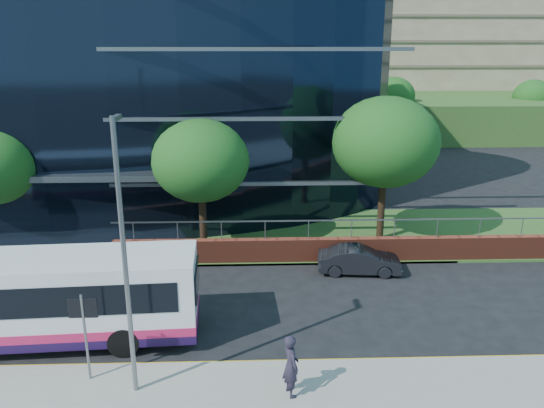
{
  "coord_description": "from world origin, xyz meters",
  "views": [
    {
      "loc": [
        9.54,
        -15.59,
        9.91
      ],
      "look_at": [
        10.34,
        8.0,
        2.68
      ],
      "focal_mm": 35.0,
      "sensor_mm": 36.0,
      "label": 1
    }
  ],
  "objects_px": {
    "tree_dist_e": "(392,96)",
    "tree_dist_f": "(533,97)",
    "tree_far_c": "(201,161)",
    "parked_car": "(359,260)",
    "pedestrian": "(291,365)",
    "tree_far_d": "(385,142)",
    "city_bus": "(30,299)",
    "streetlight_east": "(124,253)",
    "street_sign": "(84,319)"
  },
  "relations": [
    {
      "from": "tree_dist_e",
      "to": "tree_dist_f",
      "type": "distance_m",
      "value": 16.13
    },
    {
      "from": "tree_far_c",
      "to": "parked_car",
      "type": "bearing_deg",
      "value": -22.17
    },
    {
      "from": "pedestrian",
      "to": "tree_dist_e",
      "type": "bearing_deg",
      "value": -36.66
    },
    {
      "from": "tree_far_d",
      "to": "city_bus",
      "type": "xyz_separation_m",
      "value": [
        -14.05,
        -9.22,
        -3.55
      ]
    },
    {
      "from": "streetlight_east",
      "to": "city_bus",
      "type": "distance_m",
      "value": 5.75
    },
    {
      "from": "tree_far_c",
      "to": "pedestrian",
      "type": "bearing_deg",
      "value": -73.05
    },
    {
      "from": "tree_dist_e",
      "to": "streetlight_east",
      "type": "distance_m",
      "value": 45.85
    },
    {
      "from": "street_sign",
      "to": "tree_far_d",
      "type": "xyz_separation_m",
      "value": [
        11.5,
        11.59,
        3.04
      ]
    },
    {
      "from": "tree_dist_f",
      "to": "street_sign",
      "type": "bearing_deg",
      "value": -129.16
    },
    {
      "from": "city_bus",
      "to": "streetlight_east",
      "type": "bearing_deg",
      "value": -39.5
    },
    {
      "from": "parked_car",
      "to": "tree_dist_e",
      "type": "bearing_deg",
      "value": -11.32
    },
    {
      "from": "street_sign",
      "to": "tree_dist_e",
      "type": "distance_m",
      "value": 45.99
    },
    {
      "from": "parked_car",
      "to": "tree_far_d",
      "type": "bearing_deg",
      "value": -20.07
    },
    {
      "from": "tree_far_d",
      "to": "pedestrian",
      "type": "relative_size",
      "value": 3.93
    },
    {
      "from": "tree_dist_f",
      "to": "pedestrian",
      "type": "relative_size",
      "value": 3.19
    },
    {
      "from": "tree_far_d",
      "to": "pedestrian",
      "type": "bearing_deg",
      "value": -113.59
    },
    {
      "from": "tree_far_d",
      "to": "city_bus",
      "type": "height_order",
      "value": "tree_far_d"
    },
    {
      "from": "street_sign",
      "to": "pedestrian",
      "type": "relative_size",
      "value": 1.48
    },
    {
      "from": "tree_far_d",
      "to": "tree_dist_f",
      "type": "distance_m",
      "value": 40.01
    },
    {
      "from": "street_sign",
      "to": "tree_far_c",
      "type": "relative_size",
      "value": 0.43
    },
    {
      "from": "streetlight_east",
      "to": "pedestrian",
      "type": "height_order",
      "value": "streetlight_east"
    },
    {
      "from": "tree_far_d",
      "to": "pedestrian",
      "type": "height_order",
      "value": "tree_far_d"
    },
    {
      "from": "pedestrian",
      "to": "parked_car",
      "type": "bearing_deg",
      "value": -42.07
    },
    {
      "from": "tree_dist_f",
      "to": "city_bus",
      "type": "relative_size",
      "value": 0.52
    },
    {
      "from": "tree_dist_e",
      "to": "pedestrian",
      "type": "xyz_separation_m",
      "value": [
        -13.48,
        -42.55,
        -3.44
      ]
    },
    {
      "from": "tree_far_c",
      "to": "city_bus",
      "type": "xyz_separation_m",
      "value": [
        -5.05,
        -8.22,
        -2.9
      ]
    },
    {
      "from": "parked_car",
      "to": "pedestrian",
      "type": "distance_m",
      "value": 9.38
    },
    {
      "from": "tree_dist_e",
      "to": "city_bus",
      "type": "relative_size",
      "value": 0.57
    },
    {
      "from": "tree_dist_e",
      "to": "parked_car",
      "type": "height_order",
      "value": "tree_dist_e"
    },
    {
      "from": "city_bus",
      "to": "tree_far_d",
      "type": "bearing_deg",
      "value": 29.9
    },
    {
      "from": "streetlight_east",
      "to": "tree_far_c",
      "type": "bearing_deg",
      "value": 84.89
    },
    {
      "from": "streetlight_east",
      "to": "city_bus",
      "type": "relative_size",
      "value": 0.69
    },
    {
      "from": "tree_far_d",
      "to": "city_bus",
      "type": "distance_m",
      "value": 17.17
    },
    {
      "from": "tree_far_d",
      "to": "parked_car",
      "type": "relative_size",
      "value": 2.02
    },
    {
      "from": "street_sign",
      "to": "streetlight_east",
      "type": "bearing_deg",
      "value": -21.36
    },
    {
      "from": "tree_far_d",
      "to": "tree_dist_f",
      "type": "xyz_separation_m",
      "value": [
        24.0,
        32.0,
        -0.98
      ]
    },
    {
      "from": "tree_far_d",
      "to": "streetlight_east",
      "type": "relative_size",
      "value": 0.93
    },
    {
      "from": "tree_far_d",
      "to": "street_sign",
      "type": "bearing_deg",
      "value": -134.78
    },
    {
      "from": "tree_far_c",
      "to": "tree_dist_e",
      "type": "distance_m",
      "value": 35.36
    },
    {
      "from": "street_sign",
      "to": "streetlight_east",
      "type": "relative_size",
      "value": 0.35
    },
    {
      "from": "city_bus",
      "to": "pedestrian",
      "type": "distance_m",
      "value": 9.21
    },
    {
      "from": "tree_dist_f",
      "to": "pedestrian",
      "type": "height_order",
      "value": "tree_dist_f"
    },
    {
      "from": "parked_car",
      "to": "tree_dist_f",
      "type": "bearing_deg",
      "value": -30.88
    },
    {
      "from": "tree_dist_e",
      "to": "streetlight_east",
      "type": "bearing_deg",
      "value": -113.11
    },
    {
      "from": "tree_dist_e",
      "to": "streetlight_east",
      "type": "relative_size",
      "value": 0.81
    },
    {
      "from": "street_sign",
      "to": "city_bus",
      "type": "height_order",
      "value": "city_bus"
    },
    {
      "from": "streetlight_east",
      "to": "parked_car",
      "type": "distance_m",
      "value": 12.23
    },
    {
      "from": "streetlight_east",
      "to": "tree_dist_e",
      "type": "bearing_deg",
      "value": 66.89
    },
    {
      "from": "street_sign",
      "to": "tree_dist_e",
      "type": "xyz_separation_m",
      "value": [
        19.5,
        41.59,
        2.39
      ]
    },
    {
      "from": "tree_dist_e",
      "to": "pedestrian",
      "type": "bearing_deg",
      "value": -107.58
    }
  ]
}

